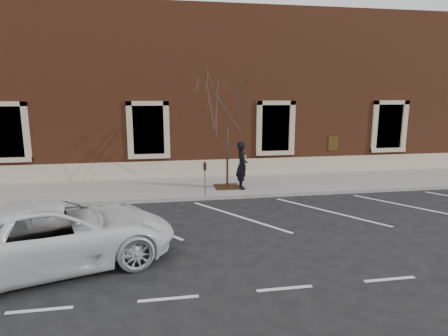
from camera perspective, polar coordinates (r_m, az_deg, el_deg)
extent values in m
plane|color=#28282B|center=(14.62, 0.39, -4.68)|extent=(120.00, 120.00, 0.00)
cube|color=#9F9D95|center=(16.27, -0.68, -2.78)|extent=(40.00, 3.50, 0.15)
cube|color=#9E9E99|center=(14.55, 0.43, -4.45)|extent=(40.00, 0.12, 0.15)
cube|color=brown|center=(21.74, -3.20, 11.14)|extent=(40.00, 8.50, 8.00)
cube|color=#C4B496|center=(17.89, -1.56, 0.05)|extent=(40.00, 0.06, 0.80)
cube|color=black|center=(18.76, -30.12, 4.79)|extent=(1.40, 0.30, 2.20)
cube|color=#C4B496|center=(18.74, -29.95, 1.09)|extent=(1.90, 0.20, 0.20)
cube|color=black|center=(17.59, -11.43, 5.74)|extent=(1.40, 0.30, 2.20)
cube|color=#C4B496|center=(17.57, -11.29, 1.79)|extent=(1.90, 0.20, 0.20)
cube|color=black|center=(18.40, 7.70, 6.08)|extent=(1.40, 0.30, 2.20)
cube|color=#C4B496|center=(18.38, 7.76, 2.31)|extent=(1.90, 0.20, 0.20)
cube|color=black|center=(20.97, 23.64, 5.86)|extent=(1.40, 0.30, 2.20)
cube|color=#C4B496|center=(20.96, 23.64, 2.55)|extent=(1.90, 0.20, 0.20)
imported|color=black|center=(15.36, 2.74, 0.40)|extent=(0.48, 0.72, 1.96)
cylinder|color=#595B60|center=(14.46, -2.92, -2.24)|extent=(0.04, 0.04, 0.99)
cube|color=black|center=(14.33, -2.94, 0.18)|extent=(0.12, 0.09, 0.26)
cube|color=red|center=(14.30, -2.95, 0.80)|extent=(0.11, 0.08, 0.06)
cube|color=white|center=(14.43, -2.90, -2.47)|extent=(0.05, 0.00, 0.07)
cube|color=#3E2414|center=(15.81, 0.49, -2.86)|extent=(1.06, 1.06, 0.03)
cylinder|color=#3E2F25|center=(15.56, 0.50, 1.54)|extent=(0.09, 0.09, 2.49)
imported|color=white|center=(9.69, -24.41, -9.23)|extent=(6.09, 4.18, 1.55)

